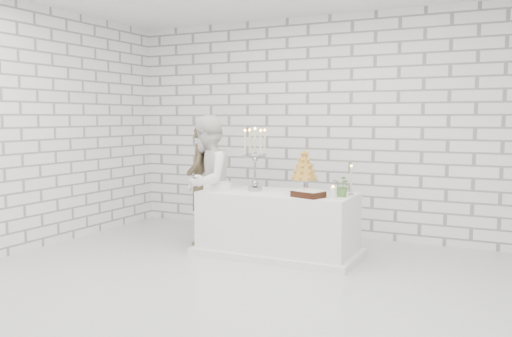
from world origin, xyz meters
The scene contains 13 objects.
ground centered at (0.00, 0.00, 0.00)m, with size 6.00×5.00×0.01m, color silver.
wall_back centered at (0.00, 2.50, 1.50)m, with size 6.00×0.01×3.00m, color white.
wall_front centered at (0.00, -2.50, 1.50)m, with size 6.00×0.01×3.00m, color white.
wall_left centered at (-3.00, 0.00, 1.50)m, with size 0.01×5.00×3.00m, color white.
cake_table centered at (-0.18, 1.18, 0.38)m, with size 1.80×0.80×0.75m, color white.
groom centered at (-1.30, 1.32, 0.81)m, with size 0.59×0.39×1.63m, color brown.
bride centered at (-1.07, 1.07, 0.83)m, with size 0.80×0.62×1.65m, color white.
candelabra centered at (-0.47, 1.18, 1.13)m, with size 0.31×0.31×0.76m, color #96969F, non-canonical shape.
croquembouche centered at (0.13, 1.24, 1.00)m, with size 0.33×0.33×0.51m, color #A16D23, non-canonical shape.
chocolate_cake centered at (0.28, 0.97, 0.79)m, with size 0.33×0.23×0.08m, color black.
pillar_candle centered at (0.55, 1.01, 0.81)m, with size 0.08×0.08×0.12m, color white.
extra_taper centered at (0.66, 1.34, 0.91)m, with size 0.06×0.06×0.32m, color beige.
flowers centered at (0.61, 1.18, 0.87)m, with size 0.21×0.18×0.23m, color #438338.
Camera 1 is at (2.32, -4.52, 1.62)m, focal length 37.57 mm.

